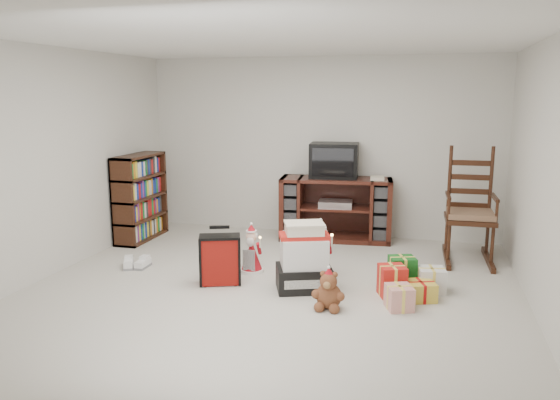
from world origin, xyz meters
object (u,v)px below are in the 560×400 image
(bookshelf, at_px, (140,199))
(rocking_chair, at_px, (469,220))
(gift_pile, at_px, (304,261))
(tv_stand, at_px, (336,209))
(red_suitcase, at_px, (220,260))
(crt_television, at_px, (334,160))
(sneaker_pair, at_px, (136,264))
(gift_cluster, at_px, (405,284))
(teddy_bear, at_px, (329,292))
(santa_figurine, at_px, (320,253))
(mrs_claus_figurine, at_px, (252,254))

(bookshelf, relative_size, rocking_chair, 0.83)
(rocking_chair, height_order, gift_pile, rocking_chair)
(tv_stand, distance_m, red_suitcase, 2.29)
(crt_television, bearing_deg, gift_pile, -93.46)
(sneaker_pair, distance_m, gift_cluster, 3.07)
(gift_pile, bearing_deg, bookshelf, 131.83)
(rocking_chair, relative_size, gift_pile, 2.06)
(teddy_bear, relative_size, gift_cluster, 0.43)
(sneaker_pair, distance_m, crt_television, 2.94)
(bookshelf, bearing_deg, crt_television, 15.56)
(red_suitcase, relative_size, teddy_bear, 1.72)
(red_suitcase, height_order, crt_television, crt_television)
(teddy_bear, height_order, crt_television, crt_television)
(santa_figurine, relative_size, gift_cluster, 0.74)
(rocking_chair, bearing_deg, gift_pile, -139.20)
(gift_pile, xyz_separation_m, crt_television, (-0.06, 2.08, 0.79))
(gift_cluster, distance_m, crt_television, 2.46)
(santa_figurine, bearing_deg, teddy_bear, -74.21)
(rocking_chair, relative_size, teddy_bear, 3.96)
(crt_television, bearing_deg, rocking_chair, -21.60)
(rocking_chair, distance_m, mrs_claus_figurine, 2.67)
(red_suitcase, bearing_deg, teddy_bear, -37.45)
(teddy_bear, xyz_separation_m, crt_television, (-0.40, 2.51, 0.94))
(gift_pile, relative_size, santa_figurine, 1.12)
(rocking_chair, bearing_deg, sneaker_pair, -161.62)
(mrs_claus_figurine, xyz_separation_m, crt_television, (0.63, 1.68, 0.88))
(bookshelf, height_order, gift_pile, bookshelf)
(mrs_claus_figurine, height_order, sneaker_pair, mrs_claus_figurine)
(bookshelf, relative_size, sneaker_pair, 3.58)
(tv_stand, relative_size, rocking_chair, 1.09)
(rocking_chair, height_order, sneaker_pair, rocking_chair)
(teddy_bear, relative_size, santa_figurine, 0.58)
(crt_television, bearing_deg, mrs_claus_figurine, -115.85)
(red_suitcase, xyz_separation_m, crt_television, (0.83, 2.14, 0.83))
(teddy_bear, distance_m, gift_cluster, 0.86)
(rocking_chair, bearing_deg, mrs_claus_figurine, -155.91)
(bookshelf, height_order, rocking_chair, rocking_chair)
(santa_figurine, distance_m, crt_television, 1.76)
(rocking_chair, xyz_separation_m, santa_figurine, (-1.63, -1.02, -0.25))
(rocking_chair, bearing_deg, tv_stand, 162.24)
(tv_stand, relative_size, sneaker_pair, 4.73)
(tv_stand, distance_m, crt_television, 0.67)
(rocking_chair, distance_m, red_suitcase, 3.06)
(red_suitcase, relative_size, crt_television, 0.91)
(crt_television, bearing_deg, tv_stand, -42.39)
(sneaker_pair, xyz_separation_m, crt_television, (1.98, 1.90, 1.05))
(tv_stand, xyz_separation_m, red_suitcase, (-0.87, -2.11, -0.16))
(tv_stand, xyz_separation_m, mrs_claus_figurine, (-0.67, -1.65, -0.22))
(sneaker_pair, bearing_deg, bookshelf, 99.18)
(gift_pile, relative_size, crt_television, 1.02)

